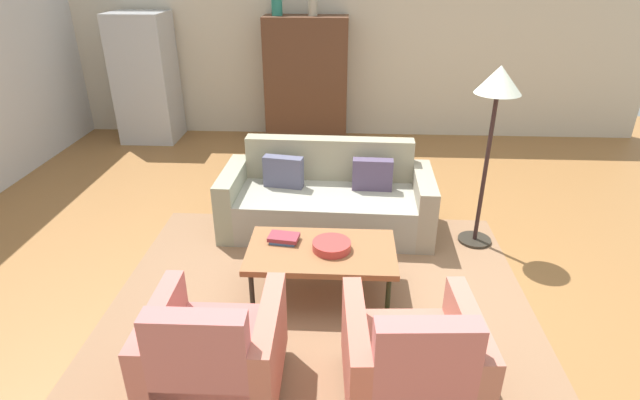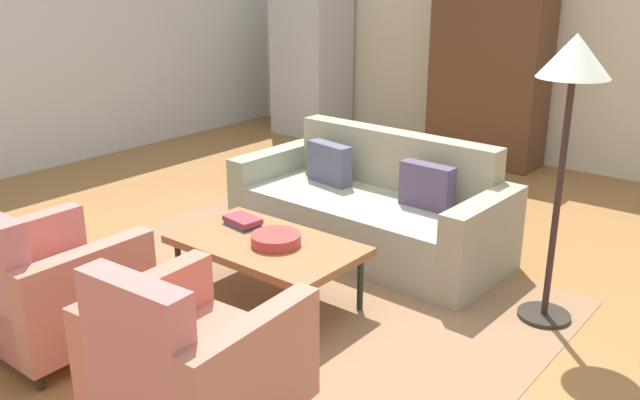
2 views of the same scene
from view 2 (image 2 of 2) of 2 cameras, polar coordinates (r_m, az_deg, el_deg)
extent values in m
plane|color=#976537|center=(4.47, 0.96, -8.42)|extent=(10.34, 10.34, 0.00)
cube|color=beige|center=(7.58, 20.53, 12.90)|extent=(8.62, 0.12, 2.80)
cube|color=#8C6649|center=(4.50, -3.94, -8.20)|extent=(3.40, 2.60, 0.01)
cube|color=gray|center=(5.17, 3.91, -1.99)|extent=(1.76, 0.95, 0.42)
cube|color=gray|center=(5.37, 6.25, 1.26)|extent=(1.74, 0.23, 0.86)
cube|color=gray|center=(4.67, 13.45, -3.54)|extent=(0.20, 0.90, 0.62)
cube|color=gray|center=(5.72, -3.81, 1.19)|extent=(0.20, 0.90, 0.62)
cube|color=#50435E|center=(4.89, 8.94, 1.17)|extent=(0.40, 0.14, 0.32)
cube|color=#55566E|center=(5.39, 0.78, 3.09)|extent=(0.41, 0.19, 0.32)
cylinder|color=#272725|center=(4.91, -6.73, -3.54)|extent=(0.04, 0.04, 0.37)
cylinder|color=black|center=(4.28, 3.38, -6.98)|extent=(0.04, 0.04, 0.37)
cylinder|color=black|center=(4.57, -11.74, -5.59)|extent=(0.04, 0.04, 0.37)
cylinder|color=black|center=(3.89, -1.50, -9.82)|extent=(0.04, 0.04, 0.37)
cube|color=brown|center=(4.30, -4.51, -3.79)|extent=(1.20, 0.70, 0.05)
cylinder|color=#391C22|center=(4.70, -19.46, -7.49)|extent=(0.05, 0.05, 0.10)
cylinder|color=#331B16|center=(4.19, -14.29, -10.31)|extent=(0.05, 0.05, 0.10)
cylinder|color=#2B2818|center=(3.88, -22.40, -13.77)|extent=(0.05, 0.05, 0.10)
cube|color=#BE6560|center=(4.19, -21.10, -7.95)|extent=(0.57, 0.81, 0.30)
cube|color=#BA6B63|center=(4.42, -23.61, -5.04)|extent=(0.13, 0.80, 0.56)
cube|color=#BB6D5C|center=(3.87, -18.67, -7.80)|extent=(0.13, 0.80, 0.56)
cylinder|color=#3B251E|center=(3.83, -9.89, -12.97)|extent=(0.05, 0.05, 0.10)
cube|color=#B46C59|center=(3.32, -10.03, -14.42)|extent=(0.61, 0.83, 0.30)
cube|color=#C26C68|center=(3.01, -14.85, -13.21)|extent=(0.57, 0.17, 0.78)
cube|color=#C36957|center=(3.47, -14.21, -10.61)|extent=(0.17, 0.81, 0.56)
cube|color=#B7705E|center=(3.05, -5.49, -14.58)|extent=(0.17, 0.81, 0.56)
cylinder|color=#B03734|center=(4.23, -3.71, -3.31)|extent=(0.31, 0.31, 0.07)
cube|color=#355687|center=(4.57, -6.49, -1.98)|extent=(0.23, 0.18, 0.02)
cube|color=maroon|center=(4.56, -6.50, -1.65)|extent=(0.27, 0.19, 0.03)
cube|color=#563321|center=(7.59, 13.94, 9.72)|extent=(1.20, 0.50, 1.80)
cube|color=#413316|center=(7.94, 12.77, 10.20)|extent=(0.56, 0.01, 1.51)
cube|color=#46251E|center=(7.70, 16.81, 9.60)|extent=(0.56, 0.01, 1.51)
cube|color=#B7BABF|center=(8.76, -0.71, 11.62)|extent=(0.80, 0.70, 1.85)
cylinder|color=#99999E|center=(9.01, 1.07, 12.42)|extent=(0.02, 0.02, 0.70)
cylinder|color=#2B271F|center=(4.48, 18.24, -9.16)|extent=(0.32, 0.32, 0.03)
cylinder|color=#2E1E1D|center=(4.20, 19.27, -0.20)|extent=(0.04, 0.04, 1.45)
cone|color=silver|center=(4.02, 20.60, 11.26)|extent=(0.40, 0.40, 0.24)
camera|label=1|loc=(2.68, -68.38, 18.14)|focal=28.11mm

